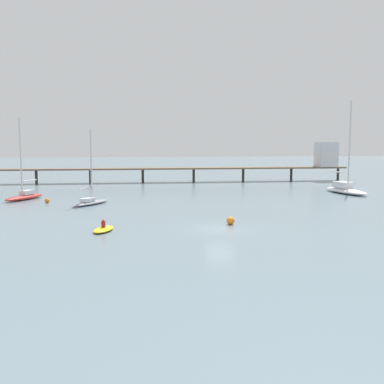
{
  "coord_description": "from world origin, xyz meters",
  "views": [
    {
      "loc": [
        -8.32,
        -38.24,
        7.73
      ],
      "look_at": [
        0.0,
        16.54,
        1.5
      ],
      "focal_mm": 41.19,
      "sensor_mm": 36.0,
      "label": 1
    }
  ],
  "objects_px": {
    "sailboat_white": "(345,188)",
    "mooring_buoy_near": "(230,221)",
    "pier": "(245,162)",
    "sailboat_gray": "(90,200)",
    "mooring_buoy_outer": "(47,201)",
    "dinghy_yellow": "(103,229)",
    "sailboat_red": "(24,195)"
  },
  "relations": [
    {
      "from": "sailboat_white",
      "to": "sailboat_red",
      "type": "bearing_deg",
      "value": -179.43
    },
    {
      "from": "sailboat_red",
      "to": "dinghy_yellow",
      "type": "xyz_separation_m",
      "value": [
        11.63,
        -23.41,
        -0.49
      ]
    },
    {
      "from": "sailboat_gray",
      "to": "mooring_buoy_near",
      "type": "bearing_deg",
      "value": -47.86
    },
    {
      "from": "dinghy_yellow",
      "to": "sailboat_white",
      "type": "bearing_deg",
      "value": 34.16
    },
    {
      "from": "pier",
      "to": "sailboat_gray",
      "type": "height_order",
      "value": "sailboat_gray"
    },
    {
      "from": "dinghy_yellow",
      "to": "mooring_buoy_near",
      "type": "bearing_deg",
      "value": 6.71
    },
    {
      "from": "sailboat_white",
      "to": "mooring_buoy_outer",
      "type": "distance_m",
      "value": 43.43
    },
    {
      "from": "sailboat_white",
      "to": "mooring_buoy_near",
      "type": "relative_size",
      "value": 18.21
    },
    {
      "from": "mooring_buoy_near",
      "to": "mooring_buoy_outer",
      "type": "height_order",
      "value": "mooring_buoy_near"
    },
    {
      "from": "pier",
      "to": "sailboat_red",
      "type": "xyz_separation_m",
      "value": [
        -37.15,
        -23.08,
        -3.2
      ]
    },
    {
      "from": "dinghy_yellow",
      "to": "mooring_buoy_outer",
      "type": "relative_size",
      "value": 5.49
    },
    {
      "from": "dinghy_yellow",
      "to": "pier",
      "type": "bearing_deg",
      "value": 61.24
    },
    {
      "from": "dinghy_yellow",
      "to": "mooring_buoy_near",
      "type": "relative_size",
      "value": 4.42
    },
    {
      "from": "sailboat_white",
      "to": "mooring_buoy_outer",
      "type": "relative_size",
      "value": 22.61
    },
    {
      "from": "pier",
      "to": "dinghy_yellow",
      "type": "distance_m",
      "value": 53.16
    },
    {
      "from": "sailboat_white",
      "to": "sailboat_gray",
      "type": "relative_size",
      "value": 1.48
    },
    {
      "from": "sailboat_white",
      "to": "mooring_buoy_near",
      "type": "xyz_separation_m",
      "value": [
        -23.44,
        -22.5,
        -0.39
      ]
    },
    {
      "from": "sailboat_red",
      "to": "sailboat_gray",
      "type": "relative_size",
      "value": 1.18
    },
    {
      "from": "pier",
      "to": "mooring_buoy_outer",
      "type": "height_order",
      "value": "pier"
    },
    {
      "from": "sailboat_gray",
      "to": "mooring_buoy_near",
      "type": "distance_m",
      "value": 21.14
    },
    {
      "from": "pier",
      "to": "mooring_buoy_outer",
      "type": "distance_m",
      "value": 43.16
    },
    {
      "from": "sailboat_white",
      "to": "sailboat_gray",
      "type": "distance_m",
      "value": 38.24
    },
    {
      "from": "sailboat_gray",
      "to": "sailboat_white",
      "type": "bearing_deg",
      "value": 10.28
    },
    {
      "from": "mooring_buoy_near",
      "to": "sailboat_red",
      "type": "bearing_deg",
      "value": 136.69
    },
    {
      "from": "pier",
      "to": "dinghy_yellow",
      "type": "bearing_deg",
      "value": -118.76
    },
    {
      "from": "sailboat_gray",
      "to": "mooring_buoy_outer",
      "type": "bearing_deg",
      "value": 155.73
    },
    {
      "from": "pier",
      "to": "sailboat_red",
      "type": "height_order",
      "value": "sailboat_red"
    },
    {
      "from": "mooring_buoy_outer",
      "to": "sailboat_gray",
      "type": "bearing_deg",
      "value": -24.27
    },
    {
      "from": "sailboat_white",
      "to": "sailboat_red",
      "type": "relative_size",
      "value": 1.26
    },
    {
      "from": "sailboat_white",
      "to": "dinghy_yellow",
      "type": "xyz_separation_m",
      "value": [
        -35.18,
        -23.88,
        -0.57
      ]
    },
    {
      "from": "pier",
      "to": "dinghy_yellow",
      "type": "xyz_separation_m",
      "value": [
        -25.52,
        -46.49,
        -3.69
      ]
    },
    {
      "from": "sailboat_red",
      "to": "mooring_buoy_near",
      "type": "height_order",
      "value": "sailboat_red"
    }
  ]
}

